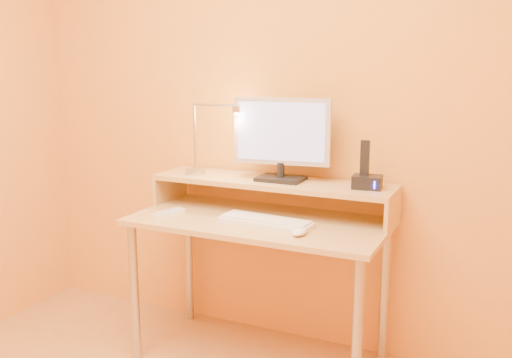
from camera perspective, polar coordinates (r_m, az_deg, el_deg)
The scene contains 25 objects.
wall_back at distance 2.86m, azimuth 3.04°, elevation 7.84°, with size 3.00×0.04×2.50m, color orange.
desk_leg_fl at distance 2.85m, azimuth -12.18°, elevation -11.17°, with size 0.04×0.04×0.69m, color #B4B4B7.
desk_leg_fr at distance 2.40m, azimuth 10.18°, elevation -15.58°, with size 0.04×0.04×0.69m, color #B4B4B7.
desk_leg_bl at distance 3.23m, azimuth -6.79°, elevation -8.20°, with size 0.04×0.04×0.69m, color #B4B4B7.
desk_leg_br at distance 2.84m, azimuth 12.84°, elevation -11.23°, with size 0.04×0.04×0.69m, color #B4B4B7.
desk_lower at distance 2.66m, azimuth 0.33°, elevation -4.31°, with size 1.20×0.60×0.03m, color tan.
shelf_riser_left at distance 3.05m, azimuth -8.62°, elevation -0.83°, with size 0.02×0.30×0.14m, color tan.
shelf_riser_right at distance 2.60m, azimuth 13.68°, elevation -3.17°, with size 0.02×0.30×0.14m, color tan.
desk_shelf at distance 2.75m, azimuth 1.64°, elevation -0.33°, with size 1.20×0.30×0.03m, color tan.
monitor_foot at distance 2.73m, azimuth 2.52°, elevation 0.03°, with size 0.22×0.16×0.02m, color black.
monitor_neck at distance 2.72m, azimuth 2.53°, elevation 0.94°, with size 0.04×0.04×0.07m, color black.
monitor_panel at distance 2.71m, azimuth 2.64°, elevation 4.83°, with size 0.47×0.04×0.32m, color #B6B6B9.
monitor_back at distance 2.73m, azimuth 2.83°, elevation 4.88°, with size 0.42×0.01×0.27m, color black.
monitor_screen at distance 2.69m, azimuth 2.49°, elevation 4.79°, with size 0.43×0.00×0.28m, color #9FA4E9.
lamp_base at distance 2.91m, azimuth -6.13°, elevation 0.76°, with size 0.10×0.10×0.03m, color #B4B4B7.
lamp_post at distance 2.88m, azimuth -6.20°, elevation 4.22°, with size 0.01×0.01×0.33m, color #B4B4B7.
lamp_arm at distance 2.81m, azimuth -4.16°, elevation 7.45°, with size 0.01×0.01×0.24m, color #B4B4B7.
lamp_head at distance 2.75m, azimuth -1.95°, elevation 7.08°, with size 0.04×0.04×0.03m, color #B4B4B7.
lamp_bulb at distance 2.75m, azimuth -1.95°, elevation 6.75°, with size 0.03×0.03×0.00m, color #FFEAC6.
phone_dock at distance 2.60m, azimuth 11.17°, elevation -0.30°, with size 0.13×0.10×0.06m, color black.
phone_handset at distance 2.58m, azimuth 10.94°, elevation 2.12°, with size 0.04×0.03×0.16m, color black.
phone_led at distance 2.54m, azimuth 11.88°, elevation -0.60°, with size 0.01×0.00×0.04m, color #1E27FF.
keyboard at distance 2.56m, azimuth 0.97°, elevation -4.41°, with size 0.43×0.14×0.02m, color white.
mouse at distance 2.41m, azimuth 4.41°, elevation -5.32°, with size 0.06×0.10×0.03m, color white.
remote_control at distance 2.76m, azimuth -8.80°, elevation -3.42°, with size 0.05×0.17×0.02m, color white.
Camera 1 is at (1.07, -1.15, 1.43)m, focal length 39.60 mm.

